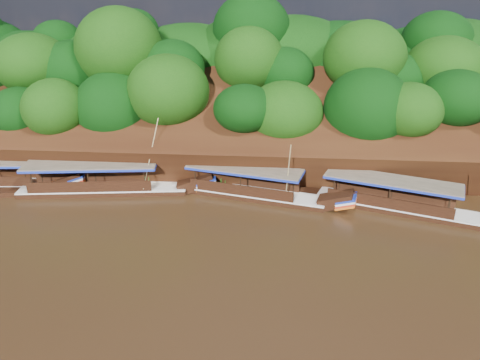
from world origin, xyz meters
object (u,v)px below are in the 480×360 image
object	(u,v)px
boat_0	(411,206)
boat_2	(114,186)
boat_3	(5,181)
boat_1	(262,192)

from	to	relation	value
boat_0	boat_2	distance (m)	24.95
boat_0	boat_3	xyz separation A→B (m)	(-34.95, 2.46, -0.02)
boat_2	boat_0	bearing A→B (deg)	-12.04
boat_0	boat_3	size ratio (longest dim) A/B	1.12
boat_3	boat_2	bearing A→B (deg)	-7.03
boat_0	boat_1	world-z (taller)	boat_1
boat_1	boat_0	bearing A→B (deg)	5.69
boat_0	boat_2	xyz separation A→B (m)	(-24.86, 2.07, 0.03)
boat_2	boat_3	bearing A→B (deg)	170.53
boat_1	boat_3	bearing A→B (deg)	-167.24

